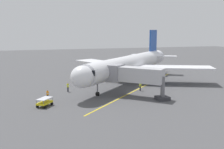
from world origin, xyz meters
name	(u,v)px	position (x,y,z in m)	size (l,w,h in m)	color
ground_plane	(128,83)	(0.00, 0.00, 0.00)	(220.00, 220.00, 0.00)	#4C4C4F
apron_lead_in_line	(140,88)	(-0.06, 6.09, 0.01)	(0.24, 40.00, 0.01)	yellow
airplane	(130,65)	(-0.26, -0.11, 4.00)	(33.13, 33.04, 11.50)	white
jet_bridge	(131,75)	(3.98, 11.64, 3.76)	(9.45, 9.52, 5.40)	#B7B7BC
ground_crew_marshaller	(68,87)	(14.03, 4.86, 0.89)	(0.45, 0.35, 1.71)	#23232D
ground_crew_wing_walker	(140,86)	(0.79, 8.24, 0.89)	(0.43, 0.31, 1.71)	#23232D
ground_crew_loader	(48,95)	(18.13, 10.00, 0.89)	(0.42, 0.28, 1.71)	#23232D
baggage_cart_near_nose	(45,102)	(18.86, 13.69, 0.66)	(2.67, 2.92, 1.27)	yellow
box_truck_portside	(87,70)	(6.52, -13.07, 1.39)	(5.00, 3.62, 2.62)	yellow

